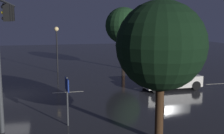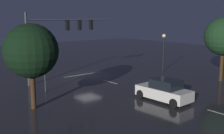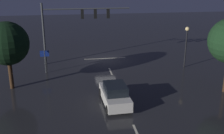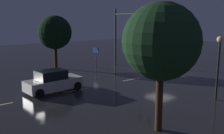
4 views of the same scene
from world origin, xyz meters
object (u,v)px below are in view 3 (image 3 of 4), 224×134
Objects in this scene: traffic_signal_assembly at (75,20)px; car_approaching at (115,95)px; route_sign at (45,57)px; tree_right_near at (7,44)px; street_lamp_left_kerb at (187,39)px.

car_approaching is at bearing 103.20° from traffic_signal_assembly.
route_sign reaches higher than car_approaching.
car_approaching is at bearing 152.36° from tree_right_near.
street_lamp_left_kerb reaches higher than route_sign.
tree_right_near is (17.48, 3.43, 0.92)m from street_lamp_left_kerb.
tree_right_near is at bearing -27.64° from car_approaching.
tree_right_near is (8.55, -4.48, 3.27)m from car_approaching.
traffic_signal_assembly reaches higher than street_lamp_left_kerb.
traffic_signal_assembly is 5.46m from route_sign.
street_lamp_left_kerb is 14.90m from route_sign.
traffic_signal_assembly is at bearing -131.51° from tree_right_near.
traffic_signal_assembly is 1.61× the size of tree_right_near.
traffic_signal_assembly is 12.19m from car_approaching.
tree_right_near is at bearing 48.49° from traffic_signal_assembly.
traffic_signal_assembly reaches higher than route_sign.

